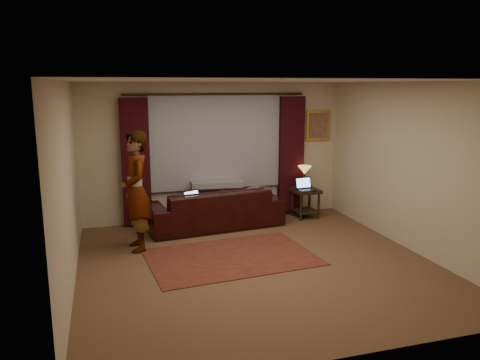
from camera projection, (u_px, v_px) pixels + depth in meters
name	position (u px, v px, depth m)	size (l,w,h in m)	color
floor	(257.00, 264.00, 6.78)	(5.00, 5.00, 0.01)	brown
ceiling	(258.00, 81.00, 6.26)	(5.00, 5.00, 0.02)	silver
wall_back	(216.00, 152.00, 8.87)	(5.00, 0.02, 2.60)	beige
wall_front	(347.00, 227.00, 4.17)	(5.00, 0.02, 2.60)	beige
wall_left	(68.00, 187.00, 5.83)	(0.02, 5.00, 2.60)	beige
wall_right	(411.00, 167.00, 7.22)	(0.02, 5.00, 2.60)	beige
sheer_curtain	(216.00, 142.00, 8.77)	(2.50, 0.05, 1.80)	#96979E
drape_left	(136.00, 163.00, 8.37)	(0.50, 0.14, 2.30)	black
drape_right	(291.00, 155.00, 9.21)	(0.50, 0.14, 2.30)	black
curtain_rod	(216.00, 94.00, 8.55)	(0.04, 0.04, 3.40)	black
picture_frame	(318.00, 125.00, 9.34)	(0.50, 0.04, 0.60)	gold
sofa	(214.00, 200.00, 8.46)	(2.44, 1.05, 0.98)	black
throw_blanket	(216.00, 170.00, 8.70)	(0.95, 0.38, 0.11)	gray
clothing_pile	(256.00, 193.00, 8.61)	(0.50, 0.38, 0.21)	#794055
laptop_sofa	(196.00, 198.00, 8.12)	(0.33, 0.36, 0.24)	black
area_rug	(231.00, 257.00, 7.03)	(2.45, 1.63, 0.01)	maroon
end_table	(305.00, 203.00, 9.11)	(0.49, 0.49, 0.57)	black
tiffany_lamp	(304.00, 177.00, 9.14)	(0.27, 0.27, 0.43)	olive
laptop_table	(306.00, 184.00, 8.91)	(0.33, 0.36, 0.24)	black
person	(136.00, 191.00, 7.20)	(0.55, 0.55, 1.87)	gray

